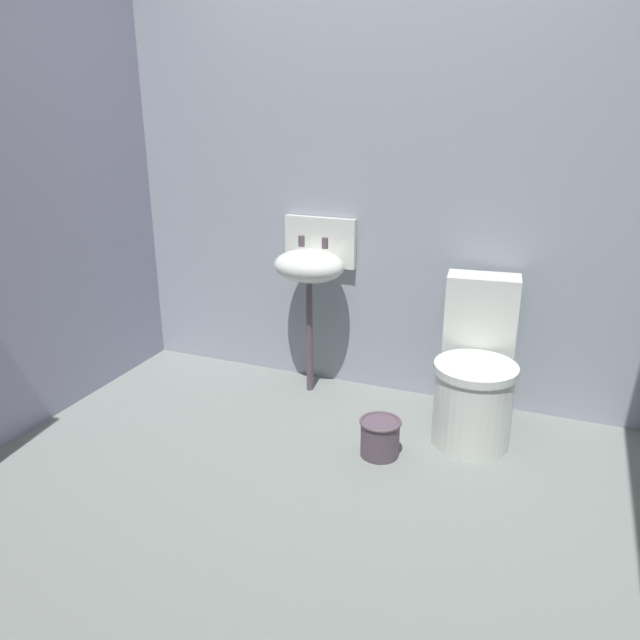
% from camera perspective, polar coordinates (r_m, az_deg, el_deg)
% --- Properties ---
extents(ground_plane, '(3.38, 2.68, 0.08)m').
position_cam_1_polar(ground_plane, '(2.88, -2.21, -15.86)').
color(ground_plane, slate).
extents(wall_back, '(3.38, 0.10, 2.42)m').
position_cam_1_polar(wall_back, '(3.48, 5.71, 12.65)').
color(wall_back, '#939BA8').
rests_on(wall_back, ground).
extents(wall_left, '(0.10, 2.48, 2.42)m').
position_cam_1_polar(wall_left, '(3.38, -26.73, 10.48)').
color(wall_left, '#9594AF').
rests_on(wall_left, ground).
extents(toilet_near_wall, '(0.45, 0.63, 0.78)m').
position_cam_1_polar(toilet_near_wall, '(3.22, 13.90, -4.94)').
color(toilet_near_wall, silver).
rests_on(toilet_near_wall, ground).
extents(sink, '(0.42, 0.35, 0.99)m').
position_cam_1_polar(sink, '(3.48, -0.83, 5.11)').
color(sink, '#554451').
rests_on(sink, ground).
extents(bucket, '(0.20, 0.20, 0.19)m').
position_cam_1_polar(bucket, '(3.06, 5.45, -10.49)').
color(bucket, '#554451').
rests_on(bucket, ground).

